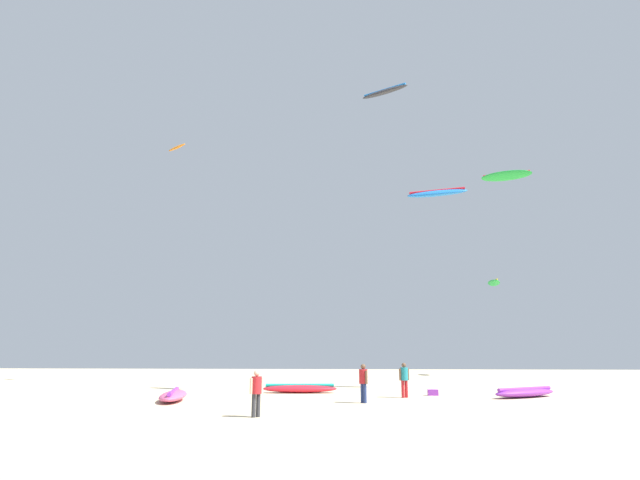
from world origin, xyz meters
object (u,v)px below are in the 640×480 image
at_px(kite_aloft_1, 177,147).
at_px(kite_aloft_4, 437,193).
at_px(kite_aloft_3, 506,176).
at_px(kite_aloft_2, 385,92).
at_px(kite_aloft_0, 494,283).
at_px(person_left, 404,377).
at_px(kite_grounded_mid, 173,395).
at_px(kite_grounded_near, 300,388).
at_px(person_midground, 363,380).
at_px(kite_grounded_far, 525,393).
at_px(cooler_box, 433,393).
at_px(person_foreground, 256,390).

xyz_separation_m(kite_aloft_1, kite_aloft_4, (20.45, -9.56, -7.65)).
height_order(kite_aloft_1, kite_aloft_3, kite_aloft_1).
distance_m(kite_aloft_2, kite_aloft_3, 10.15).
bearing_deg(kite_aloft_0, kite_aloft_2, -116.88).
relative_size(person_left, kite_grounded_mid, 0.38).
xyz_separation_m(person_left, kite_grounded_near, (-5.85, 2.88, -0.79)).
xyz_separation_m(person_midground, kite_aloft_1, (-15.60, 15.51, 18.65)).
height_order(kite_grounded_near, kite_aloft_1, kite_aloft_1).
distance_m(person_left, kite_grounded_near, 6.57).
distance_m(person_left, kite_aloft_0, 30.62).
distance_m(kite_grounded_far, kite_aloft_2, 19.72).
xyz_separation_m(kite_aloft_2, kite_aloft_3, (8.30, 3.56, -4.62)).
bearing_deg(person_midground, kite_grounded_mid, -38.63).
bearing_deg(person_left, kite_aloft_4, -67.08).
bearing_deg(kite_grounded_mid, kite_aloft_0, 51.43).
bearing_deg(kite_aloft_2, kite_aloft_0, 63.12).
distance_m(kite_grounded_mid, kite_grounded_far, 18.09).
xyz_separation_m(kite_grounded_near, kite_aloft_1, (-11.93, 9.54, 19.44)).
height_order(person_midground, person_left, person_left).
xyz_separation_m(kite_aloft_1, kite_aloft_2, (17.34, -10.29, -0.99)).
xyz_separation_m(person_midground, kite_aloft_3, (10.04, 8.78, 13.04)).
bearing_deg(kite_aloft_3, person_midground, -138.83).
bearing_deg(kite_aloft_0, person_midground, -115.49).
relative_size(cooler_box, kite_aloft_0, 0.15).
xyz_separation_m(person_left, kite_aloft_3, (7.86, 5.69, 13.04)).
relative_size(person_foreground, kite_aloft_1, 0.74).
relative_size(kite_grounded_far, kite_aloft_2, 1.33).
bearing_deg(person_midground, kite_aloft_2, -144.63).
relative_size(kite_grounded_mid, kite_aloft_1, 2.10).
bearing_deg(kite_grounded_near, kite_grounded_far, -10.75).
relative_size(kite_grounded_near, kite_aloft_4, 1.15).
bearing_deg(kite_aloft_4, cooler_box, -126.49).
bearing_deg(person_foreground, kite_aloft_0, 112.73).
bearing_deg(cooler_box, person_left, -137.92).
distance_m(kite_grounded_near, kite_aloft_0, 31.32).
distance_m(person_foreground, person_midground, 6.94).
height_order(person_foreground, kite_grounded_near, person_foreground).
xyz_separation_m(person_midground, cooler_box, (3.85, 4.60, -0.88)).
bearing_deg(kite_grounded_mid, person_midground, -2.48).
bearing_deg(kite_grounded_far, person_foreground, -143.29).
bearing_deg(kite_grounded_mid, person_left, 13.23).
bearing_deg(kite_grounded_near, person_midground, -58.47).
bearing_deg(person_midground, kite_aloft_1, -81.00).
bearing_deg(kite_aloft_4, kite_aloft_1, 154.94).
distance_m(cooler_box, kite_aloft_2, 18.67).
bearing_deg(person_foreground, kite_grounded_near, 138.25).
bearing_deg(kite_aloft_2, kite_grounded_mid, -156.38).
xyz_separation_m(kite_grounded_far, kite_aloft_0, (5.74, 26.26, 9.29)).
distance_m(kite_grounded_mid, kite_aloft_0, 38.88).
height_order(kite_grounded_far, kite_aloft_4, kite_aloft_4).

